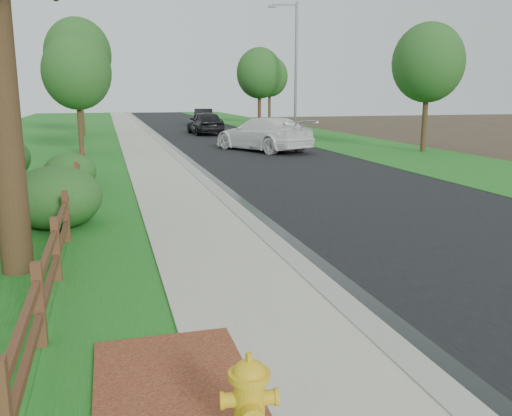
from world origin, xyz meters
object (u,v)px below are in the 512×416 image
object	(u,v)px
ranch_fence	(70,203)
white_suv	(263,134)
streetlight	(294,61)
dark_car_mid	(205,123)
fire_hydrant	(249,403)

from	to	relation	value
ranch_fence	white_suv	world-z (taller)	white_suv
streetlight	white_suv	bearing A→B (deg)	-116.85
dark_car_mid	fire_hydrant	bearing A→B (deg)	77.96
dark_car_mid	streetlight	xyz separation A→B (m)	(6.15, -1.85, 4.37)
white_suv	dark_car_mid	bearing A→B (deg)	-110.80
fire_hydrant	dark_car_mid	distance (m)	36.26
ranch_fence	fire_hydrant	size ratio (longest dim) A/B	20.21
dark_car_mid	white_suv	bearing A→B (deg)	91.66
fire_hydrant	dark_car_mid	world-z (taller)	dark_car_mid
ranch_fence	white_suv	distance (m)	17.40
ranch_fence	dark_car_mid	xyz separation A→B (m)	(7.91, 27.24, 0.25)
white_suv	streetlight	bearing A→B (deg)	-141.80
white_suv	streetlight	size ratio (longest dim) A/B	0.65
white_suv	dark_car_mid	distance (m)	12.27
white_suv	dark_car_mid	xyz separation A→B (m)	(-0.89, 12.24, -0.03)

